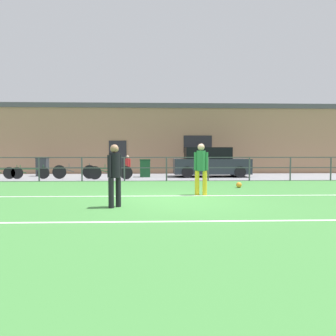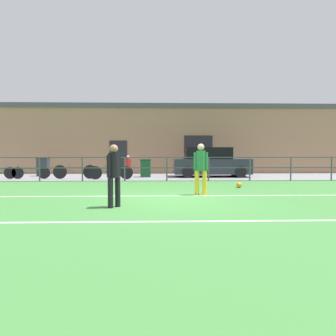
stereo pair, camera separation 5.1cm
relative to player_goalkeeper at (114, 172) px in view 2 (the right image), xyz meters
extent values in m
cube|color=#42843D|center=(1.52, 1.11, -0.91)|extent=(60.00, 44.00, 0.04)
cube|color=white|center=(1.52, 2.00, -0.89)|extent=(36.00, 0.11, 0.00)
cube|color=white|center=(1.52, -1.66, -0.89)|extent=(36.00, 0.11, 0.00)
cube|color=gray|center=(1.52, 9.61, -0.88)|extent=(48.00, 5.00, 0.02)
cylinder|color=#474C51|center=(-4.48, 7.11, -0.32)|extent=(0.07, 0.07, 1.15)
cylinder|color=#474C51|center=(-2.48, 7.11, -0.32)|extent=(0.07, 0.07, 1.15)
cylinder|color=#474C51|center=(-0.48, 7.11, -0.32)|extent=(0.07, 0.07, 1.15)
cylinder|color=#474C51|center=(1.52, 7.11, -0.32)|extent=(0.07, 0.07, 1.15)
cylinder|color=#474C51|center=(3.52, 7.11, -0.32)|extent=(0.07, 0.07, 1.15)
cylinder|color=#474C51|center=(5.52, 7.11, -0.32)|extent=(0.07, 0.07, 1.15)
cylinder|color=#474C51|center=(7.52, 7.11, -0.32)|extent=(0.07, 0.07, 1.15)
cylinder|color=#474C51|center=(9.52, 7.11, -0.32)|extent=(0.07, 0.07, 1.15)
cube|color=#474C51|center=(1.52, 7.11, 0.23)|extent=(36.00, 0.04, 0.04)
cube|color=#474C51|center=(1.52, 7.11, -0.26)|extent=(36.00, 0.04, 0.04)
cube|color=#A37A5B|center=(1.52, 13.31, 1.19)|extent=(28.00, 2.40, 4.16)
cube|color=#232328|center=(-1.39, 12.10, 0.16)|extent=(1.10, 0.04, 2.10)
cube|color=#232328|center=(3.67, 12.10, 0.99)|extent=(1.80, 0.04, 1.10)
cube|color=#4C4C51|center=(1.52, 13.31, 3.42)|extent=(28.00, 2.56, 0.30)
cylinder|color=black|center=(0.08, 0.09, -0.52)|extent=(0.14, 0.14, 0.75)
cylinder|color=black|center=(-0.08, -0.09, -0.52)|extent=(0.14, 0.14, 0.75)
cylinder|color=black|center=(0.00, 0.00, 0.16)|extent=(0.28, 0.28, 0.62)
sphere|color=#A37556|center=(0.00, 0.00, 0.57)|extent=(0.21, 0.21, 0.21)
cylinder|color=black|center=(0.11, 0.12, 0.14)|extent=(0.10, 0.10, 0.55)
cylinder|color=black|center=(-0.11, -0.12, 0.14)|extent=(0.10, 0.10, 0.55)
cylinder|color=gold|center=(2.35, 2.20, -0.50)|extent=(0.14, 0.14, 0.78)
cylinder|color=gold|center=(2.59, 2.15, -0.50)|extent=(0.14, 0.14, 0.78)
cylinder|color=#237038|center=(2.47, 2.18, 0.21)|extent=(0.29, 0.29, 0.65)
sphere|color=tan|center=(2.47, 2.18, 0.65)|extent=(0.22, 0.22, 0.22)
cylinder|color=#237038|center=(2.30, 2.21, 0.20)|extent=(0.10, 0.10, 0.58)
cylinder|color=#237038|center=(2.65, 2.14, 0.20)|extent=(0.10, 0.10, 0.58)
sphere|color=orange|center=(4.25, 4.20, -0.79)|extent=(0.22, 0.22, 0.22)
cylinder|color=#232D4C|center=(-0.43, 9.25, -0.59)|extent=(0.10, 0.10, 0.56)
cylinder|color=#232D4C|center=(-0.60, 9.28, -0.59)|extent=(0.10, 0.10, 0.56)
cylinder|color=red|center=(-0.52, 9.26, -0.08)|extent=(0.21, 0.21, 0.46)
sphere|color=beige|center=(-0.52, 9.26, 0.23)|extent=(0.16, 0.16, 0.16)
cylinder|color=red|center=(-0.39, 9.25, -0.09)|extent=(0.07, 0.07, 0.41)
cylinder|color=red|center=(-0.64, 9.28, -0.09)|extent=(0.07, 0.07, 0.41)
cube|color=#282D38|center=(4.08, 9.50, -0.30)|extent=(4.13, 1.76, 0.83)
cube|color=black|center=(3.87, 9.50, 0.43)|extent=(2.48, 1.47, 0.63)
cylinder|color=black|center=(2.67, 8.66, -0.57)|extent=(0.60, 0.18, 0.60)
cylinder|color=black|center=(5.48, 8.66, -0.57)|extent=(0.60, 0.18, 0.60)
cylinder|color=black|center=(2.67, 10.35, -0.57)|extent=(0.60, 0.18, 0.60)
cylinder|color=black|center=(5.48, 10.35, -0.57)|extent=(0.60, 0.18, 0.60)
cylinder|color=black|center=(-6.02, 8.31, -0.57)|extent=(0.60, 0.04, 0.60)
cube|color=#1E6633|center=(-6.78, 8.31, -0.38)|extent=(1.20, 0.04, 0.04)
cylinder|color=#1E6633|center=(-6.02, 8.31, -0.31)|extent=(0.03, 0.03, 0.28)
cylinder|color=black|center=(-3.90, 8.31, -0.52)|extent=(0.70, 0.04, 0.70)
cylinder|color=black|center=(-2.37, 8.31, -0.52)|extent=(0.70, 0.04, 0.70)
cube|color=#4C5156|center=(-3.13, 8.31, -0.30)|extent=(1.19, 0.04, 0.04)
cube|color=#4C5156|center=(-3.52, 8.31, -0.41)|extent=(0.74, 0.03, 0.25)
cylinder|color=#4C5156|center=(-3.40, 8.31, -0.20)|extent=(0.03, 0.03, 0.20)
cylinder|color=#4C5156|center=(-2.37, 8.31, -0.23)|extent=(0.03, 0.03, 0.28)
cylinder|color=black|center=(-2.02, 7.89, -0.54)|extent=(0.66, 0.04, 0.66)
cylinder|color=black|center=(-0.48, 7.89, -0.54)|extent=(0.66, 0.04, 0.66)
cube|color=#1E6633|center=(-1.25, 7.89, -0.33)|extent=(1.20, 0.04, 0.04)
cube|color=#1E6633|center=(-1.63, 7.89, -0.44)|extent=(0.75, 0.03, 0.24)
cylinder|color=#1E6633|center=(-1.52, 7.89, -0.23)|extent=(0.03, 0.03, 0.20)
cylinder|color=#1E6633|center=(-0.48, 7.89, -0.26)|extent=(0.03, 0.03, 0.28)
cylinder|color=black|center=(-6.40, 8.31, -0.57)|extent=(0.61, 0.04, 0.61)
cylinder|color=black|center=(-4.70, 8.31, -0.57)|extent=(0.61, 0.04, 0.61)
cube|color=#1E6633|center=(-5.55, 8.31, -0.37)|extent=(1.33, 0.04, 0.04)
cube|color=#1E6633|center=(-5.98, 8.31, -0.47)|extent=(0.83, 0.03, 0.22)
cylinder|color=#1E6633|center=(-5.85, 8.31, -0.27)|extent=(0.03, 0.03, 0.20)
cylinder|color=#1E6633|center=(-4.70, 8.31, -0.30)|extent=(0.03, 0.03, 0.28)
cube|color=#194C28|center=(0.43, 9.33, -0.43)|extent=(0.54, 0.45, 0.89)
cube|color=#143D20|center=(0.43, 9.33, 0.06)|extent=(0.57, 0.49, 0.08)
cube|color=#33383D|center=(-5.40, 10.18, -0.37)|extent=(0.59, 0.50, 1.00)
cube|color=#282C30|center=(-5.40, 10.18, 0.17)|extent=(0.63, 0.53, 0.08)
camera|label=1|loc=(1.04, -7.88, 0.49)|focal=33.74mm
camera|label=2|loc=(1.09, -7.88, 0.49)|focal=33.74mm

